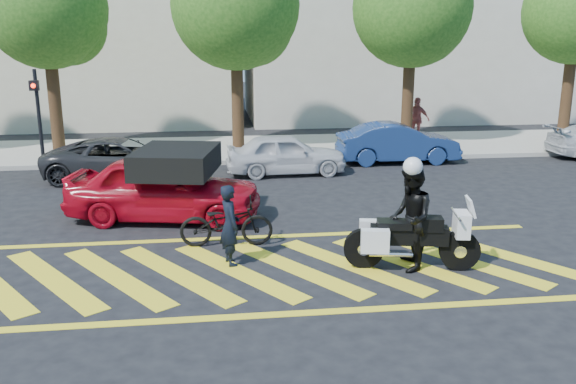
{
  "coord_description": "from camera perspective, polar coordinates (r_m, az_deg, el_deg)",
  "views": [
    {
      "loc": [
        -0.99,
        -10.66,
        4.32
      ],
      "look_at": [
        0.58,
        1.7,
        1.05
      ],
      "focal_mm": 38.0,
      "sensor_mm": 36.0,
      "label": 1
    }
  ],
  "objects": [
    {
      "name": "tree_right",
      "position": [
        23.98,
        11.78,
        16.14
      ],
      "size": [
        4.4,
        4.4,
        7.41
      ],
      "color": "black",
      "rests_on": "ground"
    },
    {
      "name": "red_convertible",
      "position": [
        14.65,
        -11.5,
        0.38
      ],
      "size": [
        4.8,
        2.67,
        1.54
      ],
      "primitive_type": "imported",
      "rotation": [
        0.0,
        0.0,
        1.37
      ],
      "color": "#AA0718",
      "rests_on": "ground"
    },
    {
      "name": "pedestrian_right",
      "position": [
        24.75,
        11.98,
        6.68
      ],
      "size": [
        1.04,
        0.96,
        1.71
      ],
      "primitive_type": "imported",
      "rotation": [
        0.0,
        0.0,
        2.45
      ],
      "color": "brown",
      "rests_on": "sidewalk"
    },
    {
      "name": "parked_right",
      "position": [
        21.15,
        10.23,
        4.54
      ],
      "size": [
        4.11,
        1.46,
        1.35
      ],
      "primitive_type": "imported",
      "rotation": [
        0.0,
        0.0,
        1.56
      ],
      "color": "navy",
      "rests_on": "ground"
    },
    {
      "name": "bicycle",
      "position": [
        12.7,
        -5.79,
        -2.86
      ],
      "size": [
        1.94,
        0.73,
        1.01
      ],
      "primitive_type": "imported",
      "rotation": [
        0.0,
        0.0,
        1.54
      ],
      "color": "black",
      "rests_on": "ground"
    },
    {
      "name": "crosswalk",
      "position": [
        11.54,
        -1.99,
        -7.26
      ],
      "size": [
        12.33,
        4.0,
        0.01
      ],
      "color": "yellow",
      "rests_on": "ground"
    },
    {
      "name": "officer_bike",
      "position": [
        11.61,
        -5.47,
        -3.1
      ],
      "size": [
        0.51,
        0.65,
        1.57
      ],
      "primitive_type": "imported",
      "rotation": [
        0.0,
        0.0,
        1.84
      ],
      "color": "black",
      "rests_on": "ground"
    },
    {
      "name": "officer_moto",
      "position": [
        11.5,
        11.35,
        -2.44
      ],
      "size": [
        0.92,
        1.09,
        1.98
      ],
      "primitive_type": "imported",
      "rotation": [
        0.0,
        0.0,
        -1.76
      ],
      "color": "black",
      "rests_on": "ground"
    },
    {
      "name": "sidewalk",
      "position": [
        23.08,
        -4.65,
        4.06
      ],
      "size": [
        60.0,
        5.0,
        0.15
      ],
      "primitive_type": "cube",
      "color": "#9E998E",
      "rests_on": "ground"
    },
    {
      "name": "parked_mid_left",
      "position": [
        19.02,
        -15.32,
        2.98
      ],
      "size": [
        4.71,
        2.55,
        1.25
      ],
      "primitive_type": "imported",
      "rotation": [
        0.0,
        0.0,
        1.46
      ],
      "color": "black",
      "rests_on": "ground"
    },
    {
      "name": "parked_mid_right",
      "position": [
        19.08,
        -0.19,
        3.57
      ],
      "size": [
        3.79,
        1.63,
        1.27
      ],
      "primitive_type": "imported",
      "rotation": [
        0.0,
        0.0,
        1.6
      ],
      "color": "silver",
      "rests_on": "ground"
    },
    {
      "name": "tree_left",
      "position": [
        23.37,
        -21.33,
        15.4
      ],
      "size": [
        4.2,
        4.2,
        7.26
      ],
      "color": "black",
      "rests_on": "ground"
    },
    {
      "name": "ground",
      "position": [
        11.55,
        -1.8,
        -7.27
      ],
      "size": [
        90.0,
        90.0,
        0.0
      ],
      "primitive_type": "plane",
      "color": "black",
      "rests_on": "ground"
    },
    {
      "name": "building_right",
      "position": [
        33.22,
        10.73,
        16.5
      ],
      "size": [
        16.0,
        8.0,
        11.0
      ],
      "primitive_type": "cube",
      "color": "beige",
      "rests_on": "ground"
    },
    {
      "name": "signal_pole",
      "position": [
        21.27,
        -22.37,
        7.13
      ],
      "size": [
        0.28,
        0.43,
        3.2
      ],
      "color": "black",
      "rests_on": "ground"
    },
    {
      "name": "police_motorcycle",
      "position": [
        11.62,
        11.33,
        -4.21
      ],
      "size": [
        2.52,
        1.01,
        1.12
      ],
      "rotation": [
        0.0,
        0.0,
        -0.19
      ],
      "color": "black",
      "rests_on": "ground"
    },
    {
      "name": "building_left",
      "position": [
        32.44,
        -20.43,
        15.02
      ],
      "size": [
        16.0,
        8.0,
        10.0
      ],
      "primitive_type": "cube",
      "color": "beige",
      "rests_on": "ground"
    },
    {
      "name": "tree_center",
      "position": [
        22.77,
        -4.59,
        16.61
      ],
      "size": [
        4.6,
        4.6,
        7.56
      ],
      "color": "black",
      "rests_on": "ground"
    }
  ]
}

